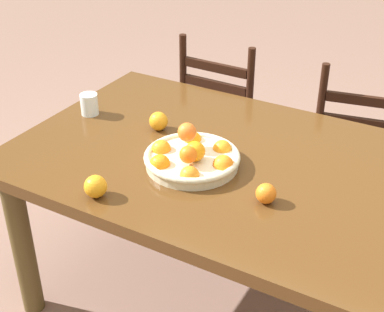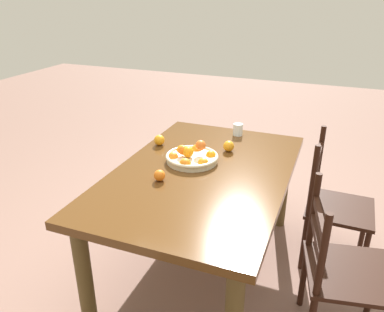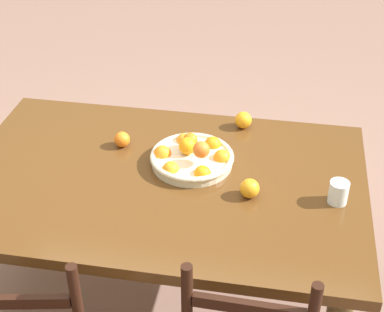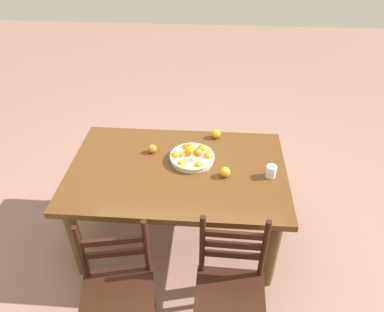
{
  "view_description": "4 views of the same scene",
  "coord_description": "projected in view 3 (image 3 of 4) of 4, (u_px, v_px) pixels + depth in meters",
  "views": [
    {
      "loc": [
        0.74,
        -1.6,
        1.8
      ],
      "look_at": [
        -0.11,
        -0.11,
        0.79
      ],
      "focal_mm": 51.56,
      "sensor_mm": 36.0,
      "label": 1
    },
    {
      "loc": [
        2.04,
        0.73,
        1.81
      ],
      "look_at": [
        -0.11,
        -0.11,
        0.79
      ],
      "focal_mm": 35.62,
      "sensor_mm": 36.0,
      "label": 2
    },
    {
      "loc": [
        -0.45,
        1.87,
        2.17
      ],
      "look_at": [
        -0.11,
        -0.11,
        0.79
      ],
      "focal_mm": 54.93,
      "sensor_mm": 36.0,
      "label": 3
    },
    {
      "loc": [
        -0.27,
        2.11,
        2.47
      ],
      "look_at": [
        -0.11,
        -0.11,
        0.79
      ],
      "focal_mm": 33.61,
      "sensor_mm": 36.0,
      "label": 4
    }
  ],
  "objects": [
    {
      "name": "dining_table",
      "position": [
        163.0,
        196.0,
        2.45
      ],
      "size": [
        1.65,
        1.06,
        0.75
      ],
      "color": "#4F3015",
      "rests_on": "ground"
    },
    {
      "name": "drinking_glass",
      "position": [
        338.0,
        192.0,
        2.23
      ],
      "size": [
        0.08,
        0.08,
        0.09
      ],
      "primitive_type": "cylinder",
      "color": "silver",
      "rests_on": "dining_table"
    },
    {
      "name": "orange_loose_0",
      "position": [
        250.0,
        188.0,
        2.26
      ],
      "size": [
        0.08,
        0.08,
        0.08
      ],
      "primitive_type": "sphere",
      "color": "orange",
      "rests_on": "dining_table"
    },
    {
      "name": "orange_loose_2",
      "position": [
        122.0,
        139.0,
        2.56
      ],
      "size": [
        0.07,
        0.07,
        0.07
      ],
      "primitive_type": "sphere",
      "color": "orange",
      "rests_on": "dining_table"
    },
    {
      "name": "orange_loose_1",
      "position": [
        243.0,
        120.0,
        2.68
      ],
      "size": [
        0.08,
        0.08,
        0.08
      ],
      "primitive_type": "sphere",
      "color": "orange",
      "rests_on": "dining_table"
    },
    {
      "name": "ground_plane",
      "position": [
        166.0,
        302.0,
        2.81
      ],
      "size": [
        12.0,
        12.0,
        0.0
      ],
      "primitive_type": "plane",
      "color": "#846256"
    },
    {
      "name": "fruit_bowl",
      "position": [
        192.0,
        157.0,
        2.45
      ],
      "size": [
        0.35,
        0.35,
        0.14
      ],
      "color": "beige",
      "rests_on": "dining_table"
    }
  ]
}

